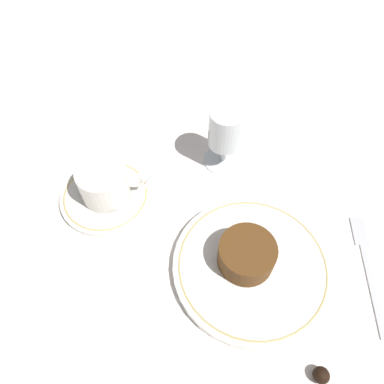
# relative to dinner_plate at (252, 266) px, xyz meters

# --- Properties ---
(ground_plane) EXTENTS (3.00, 3.00, 0.00)m
(ground_plane) POSITION_rel_dinner_plate_xyz_m (0.01, 0.04, -0.01)
(ground_plane) COLOR white
(dinner_plate) EXTENTS (0.24, 0.24, 0.01)m
(dinner_plate) POSITION_rel_dinner_plate_xyz_m (0.00, 0.00, 0.00)
(dinner_plate) COLOR white
(dinner_plate) RESTS_ON ground_plane
(saucer) EXTENTS (0.15, 0.15, 0.01)m
(saucer) POSITION_rel_dinner_plate_xyz_m (-0.23, 0.14, -0.00)
(saucer) COLOR white
(saucer) RESTS_ON ground_plane
(coffee_cup) EXTENTS (0.11, 0.08, 0.06)m
(coffee_cup) POSITION_rel_dinner_plate_xyz_m (-0.22, 0.14, 0.03)
(coffee_cup) COLOR white
(coffee_cup) RESTS_ON saucer
(spoon) EXTENTS (0.09, 0.10, 0.00)m
(spoon) POSITION_rel_dinner_plate_xyz_m (-0.18, 0.14, 0.00)
(spoon) COLOR silver
(spoon) RESTS_ON saucer
(wine_glass) EXTENTS (0.07, 0.07, 0.12)m
(wine_glass) POSITION_rel_dinner_plate_xyz_m (-0.02, 0.21, 0.07)
(wine_glass) COLOR silver
(wine_glass) RESTS_ON ground_plane
(fork) EXTENTS (0.04, 0.19, 0.01)m
(fork) POSITION_rel_dinner_plate_xyz_m (0.18, 0.00, -0.01)
(fork) COLOR silver
(fork) RESTS_ON ground_plane
(dessert_cake) EXTENTS (0.08, 0.08, 0.04)m
(dessert_cake) POSITION_rel_dinner_plate_xyz_m (-0.01, 0.01, 0.03)
(dessert_cake) COLOR #563314
(dessert_cake) RESTS_ON dinner_plate
(chocolate_truffle) EXTENTS (0.02, 0.02, 0.02)m
(chocolate_truffle) POSITION_rel_dinner_plate_xyz_m (0.06, -0.15, 0.00)
(chocolate_truffle) COLOR black
(chocolate_truffle) RESTS_ON ground_plane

